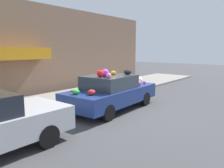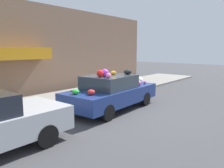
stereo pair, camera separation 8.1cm
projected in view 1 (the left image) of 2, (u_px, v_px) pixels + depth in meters
The scene contains 5 objects.
ground_plane at pixel (113, 109), 8.73m from camera, with size 60.00×60.00×0.00m, color #424244.
sidewalk_curb at pixel (69, 98), 10.40m from camera, with size 24.00×3.20×0.12m.
building_facade at pixel (38, 50), 11.36m from camera, with size 18.00×1.20×4.69m.
fire_hydrant at pixel (84, 92), 9.73m from camera, with size 0.20×0.20×0.70m.
art_car at pixel (112, 92), 8.63m from camera, with size 4.24×1.93×1.65m.
Camera 1 is at (-6.59, -5.32, 2.35)m, focal length 35.00 mm.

